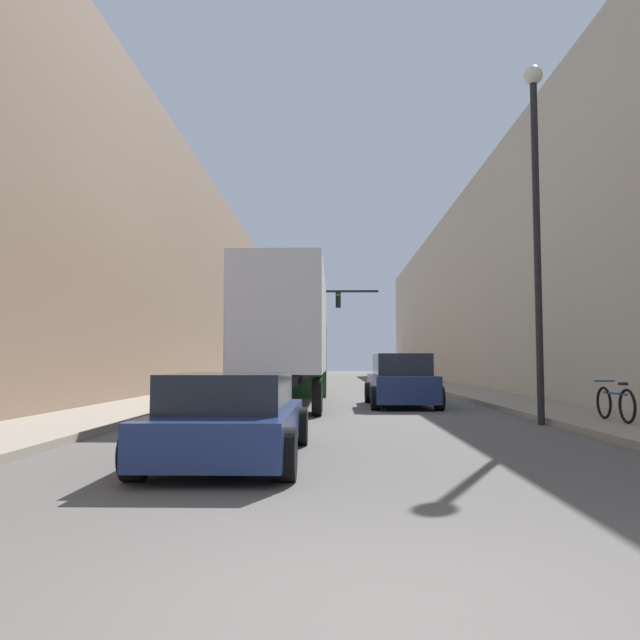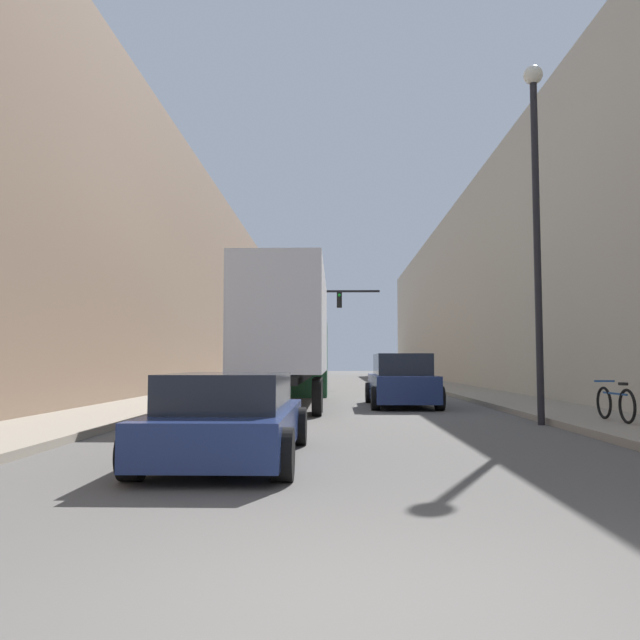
# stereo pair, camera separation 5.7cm
# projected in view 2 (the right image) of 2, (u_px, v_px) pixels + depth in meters

# --- Properties ---
(ground_plane) EXTENTS (200.00, 200.00, 0.00)m
(ground_plane) POSITION_uv_depth(u_px,v_px,m) (354.00, 625.00, 3.34)
(ground_plane) COLOR #565451
(sidewalk_right) EXTENTS (2.59, 80.00, 0.15)m
(sidewalk_right) POSITION_uv_depth(u_px,v_px,m) (449.00, 387.00, 33.12)
(sidewalk_right) COLOR gray
(sidewalk_right) RESTS_ON ground
(sidewalk_left) EXTENTS (2.59, 80.00, 0.15)m
(sidewalk_left) POSITION_uv_depth(u_px,v_px,m) (225.00, 387.00, 33.41)
(sidewalk_left) COLOR gray
(sidewalk_left) RESTS_ON ground
(building_right) EXTENTS (6.00, 80.00, 11.19)m
(building_right) POSITION_uv_depth(u_px,v_px,m) (528.00, 284.00, 33.40)
(building_right) COLOR #BCB29E
(building_right) RESTS_ON ground
(building_left) EXTENTS (6.00, 80.00, 12.10)m
(building_left) POSITION_uv_depth(u_px,v_px,m) (148.00, 277.00, 33.92)
(building_left) COLOR #846B56
(building_left) RESTS_ON ground
(semi_truck) EXTENTS (2.43, 11.73, 4.24)m
(semi_truck) POSITION_uv_depth(u_px,v_px,m) (290.00, 334.00, 21.09)
(semi_truck) COLOR silver
(semi_truck) RESTS_ON ground
(sedan_car) EXTENTS (2.05, 4.56, 1.25)m
(sedan_car) POSITION_uv_depth(u_px,v_px,m) (231.00, 418.00, 9.02)
(sedan_car) COLOR navy
(sedan_car) RESTS_ON ground
(suv_car) EXTENTS (2.13, 4.71, 1.68)m
(suv_car) POSITION_uv_depth(u_px,v_px,m) (401.00, 382.00, 20.01)
(suv_car) COLOR navy
(suv_car) RESTS_ON ground
(traffic_signal_gantry) EXTENTS (7.15, 0.35, 5.85)m
(traffic_signal_gantry) POSITION_uv_depth(u_px,v_px,m) (290.00, 316.00, 36.33)
(traffic_signal_gantry) COLOR black
(traffic_signal_gantry) RESTS_ON ground
(street_lamp) EXTENTS (0.44, 0.44, 8.34)m
(street_lamp) POSITION_uv_depth(u_px,v_px,m) (536.00, 198.00, 14.36)
(street_lamp) COLOR black
(street_lamp) RESTS_ON ground
(parked_bicycle) EXTENTS (0.44, 1.82, 0.86)m
(parked_bicycle) POSITION_uv_depth(u_px,v_px,m) (615.00, 403.00, 13.32)
(parked_bicycle) COLOR black
(parked_bicycle) RESTS_ON sidewalk_right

